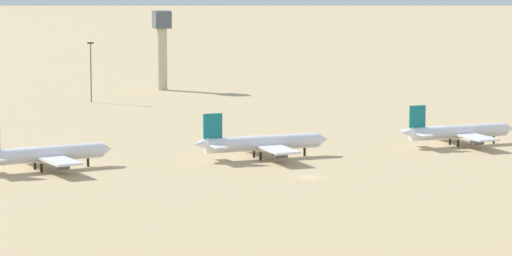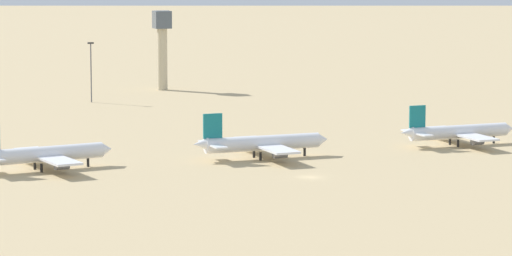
{
  "view_description": "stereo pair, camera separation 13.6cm",
  "coord_description": "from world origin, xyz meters",
  "px_view_note": "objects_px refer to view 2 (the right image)",
  "views": [
    {
      "loc": [
        -102.3,
        -268.53,
        48.99
      ],
      "look_at": [
        -0.53,
        32.5,
        6.0
      ],
      "focal_mm": 100.21,
      "sensor_mm": 36.0,
      "label": 1
    },
    {
      "loc": [
        -102.17,
        -268.58,
        48.99
      ],
      "look_at": [
        -0.53,
        32.5,
        6.0
      ],
      "focal_mm": 100.21,
      "sensor_mm": 36.0,
      "label": 2
    }
  ],
  "objects_px": {
    "parked_jet_teal_3": "(458,132)",
    "control_tower": "(162,42)",
    "parked_jet_white_1": "(42,154)",
    "light_pole_mid": "(91,68)",
    "parked_jet_teal_2": "(261,143)"
  },
  "relations": [
    {
      "from": "parked_jet_teal_3",
      "to": "control_tower",
      "type": "relative_size",
      "value": 1.2
    },
    {
      "from": "parked_jet_white_1",
      "to": "control_tower",
      "type": "height_order",
      "value": "control_tower"
    },
    {
      "from": "parked_jet_white_1",
      "to": "control_tower",
      "type": "xyz_separation_m",
      "value": [
        64.58,
        144.34,
        11.8
      ]
    },
    {
      "from": "control_tower",
      "to": "parked_jet_teal_3",
      "type": "bearing_deg",
      "value": -76.31
    },
    {
      "from": "parked_jet_white_1",
      "to": "light_pole_mid",
      "type": "relative_size",
      "value": 1.77
    },
    {
      "from": "parked_jet_teal_2",
      "to": "parked_jet_teal_3",
      "type": "bearing_deg",
      "value": 1.86
    },
    {
      "from": "parked_jet_teal_2",
      "to": "parked_jet_teal_3",
      "type": "xyz_separation_m",
      "value": [
        49.98,
        3.82,
        -0.19
      ]
    },
    {
      "from": "parked_jet_white_1",
      "to": "control_tower",
      "type": "bearing_deg",
      "value": 55.47
    },
    {
      "from": "parked_jet_teal_2",
      "to": "control_tower",
      "type": "bearing_deg",
      "value": 81.2
    },
    {
      "from": "parked_jet_teal_3",
      "to": "light_pole_mid",
      "type": "relative_size",
      "value": 1.7
    },
    {
      "from": "control_tower",
      "to": "light_pole_mid",
      "type": "bearing_deg",
      "value": -137.62
    },
    {
      "from": "parked_jet_teal_2",
      "to": "parked_jet_teal_3",
      "type": "distance_m",
      "value": 50.12
    },
    {
      "from": "parked_jet_white_1",
      "to": "parked_jet_teal_3",
      "type": "distance_m",
      "value": 98.79
    },
    {
      "from": "parked_jet_teal_2",
      "to": "parked_jet_teal_3",
      "type": "height_order",
      "value": "parked_jet_teal_2"
    },
    {
      "from": "parked_jet_teal_3",
      "to": "light_pole_mid",
      "type": "height_order",
      "value": "light_pole_mid"
    }
  ]
}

